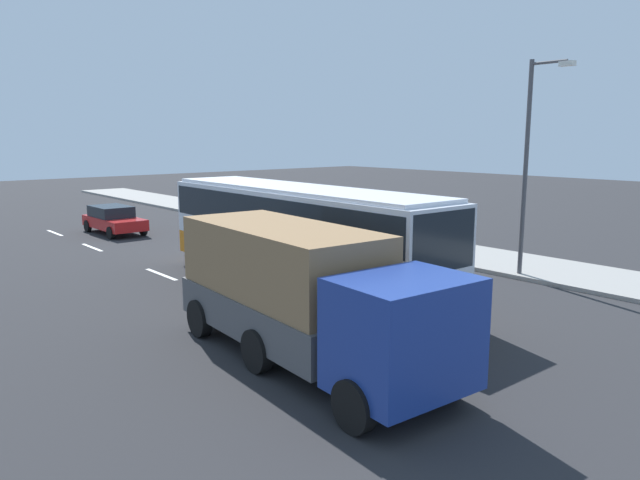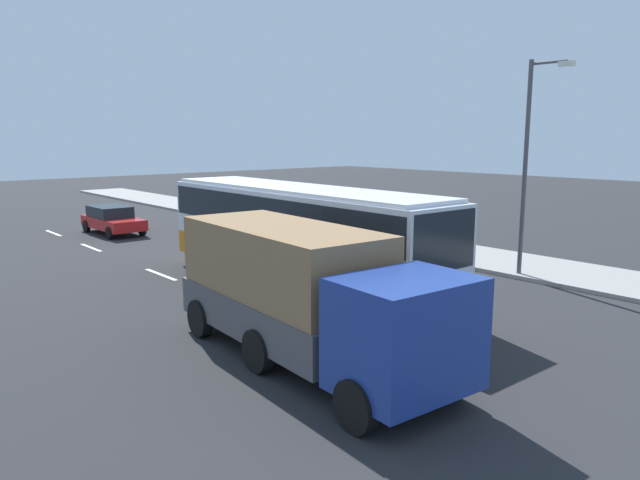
# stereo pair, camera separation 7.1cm
# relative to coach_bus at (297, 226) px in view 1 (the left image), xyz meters

# --- Properties ---
(ground_plane) EXTENTS (120.00, 120.00, 0.00)m
(ground_plane) POSITION_rel_coach_bus_xyz_m (-0.66, 0.09, -2.13)
(ground_plane) COLOR #28282B
(sidewalk_curb) EXTENTS (80.00, 4.00, 0.15)m
(sidewalk_curb) POSITION_rel_coach_bus_xyz_m (-0.66, 8.75, -2.06)
(sidewalk_curb) COLOR gray
(sidewalk_curb) RESTS_ON ground_plane
(lane_centreline) EXTENTS (34.87, 0.16, 0.01)m
(lane_centreline) POSITION_rel_coach_bus_xyz_m (-2.14, -2.53, -2.13)
(lane_centreline) COLOR white
(lane_centreline) RESTS_ON ground_plane
(coach_bus) EXTENTS (12.27, 3.05, 3.43)m
(coach_bus) POSITION_rel_coach_bus_xyz_m (0.00, 0.00, 0.00)
(coach_bus) COLOR orange
(coach_bus) RESTS_ON ground_plane
(cargo_truck) EXTENTS (8.12, 3.19, 3.01)m
(cargo_truck) POSITION_rel_coach_bus_xyz_m (5.08, -3.88, -0.50)
(cargo_truck) COLOR navy
(cargo_truck) RESTS_ON ground_plane
(car_red_compact) EXTENTS (4.40, 1.98, 1.44)m
(car_red_compact) POSITION_rel_coach_bus_xyz_m (-15.35, -0.18, -1.37)
(car_red_compact) COLOR #B21919
(car_red_compact) RESTS_ON ground_plane
(pedestrian_near_curb) EXTENTS (0.32, 0.32, 1.66)m
(pedestrian_near_curb) POSITION_rel_coach_bus_xyz_m (-1.44, 8.17, -1.03)
(pedestrian_near_curb) COLOR #38334C
(pedestrian_near_curb) RESTS_ON sidewalk_curb
(pedestrian_at_crossing) EXTENTS (0.32, 0.32, 1.64)m
(pedestrian_at_crossing) POSITION_rel_coach_bus_xyz_m (-5.69, 8.84, -1.04)
(pedestrian_at_crossing) COLOR black
(pedestrian_at_crossing) RESTS_ON sidewalk_curb
(street_lamp) EXTENTS (1.59, 0.24, 7.49)m
(street_lamp) POSITION_rel_coach_bus_xyz_m (4.10, 7.14, 2.26)
(street_lamp) COLOR #47474C
(street_lamp) RESTS_ON sidewalk_curb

